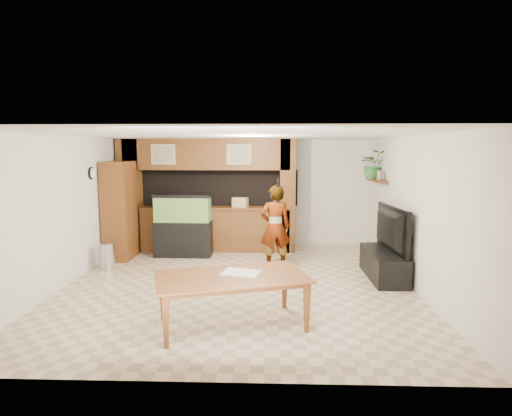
{
  "coord_description": "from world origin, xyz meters",
  "views": [
    {
      "loc": [
        0.55,
        -7.32,
        2.36
      ],
      "look_at": [
        0.29,
        0.6,
        1.27
      ],
      "focal_mm": 30.0,
      "sensor_mm": 36.0,
      "label": 1
    }
  ],
  "objects_px": {
    "aquarium": "(183,226)",
    "television": "(385,229)",
    "pantry_cabinet": "(120,210)",
    "dining_table": "(233,302)",
    "person": "(275,227)"
  },
  "relations": [
    {
      "from": "pantry_cabinet",
      "to": "aquarium",
      "type": "distance_m",
      "value": 1.4
    },
    {
      "from": "pantry_cabinet",
      "to": "aquarium",
      "type": "xyz_separation_m",
      "value": [
        1.32,
        0.23,
        -0.38
      ]
    },
    {
      "from": "pantry_cabinet",
      "to": "aquarium",
      "type": "relative_size",
      "value": 1.52
    },
    {
      "from": "aquarium",
      "to": "television",
      "type": "distance_m",
      "value": 4.31
    },
    {
      "from": "television",
      "to": "aquarium",
      "type": "bearing_deg",
      "value": 64.1
    },
    {
      "from": "pantry_cabinet",
      "to": "dining_table",
      "type": "relative_size",
      "value": 1.06
    },
    {
      "from": "pantry_cabinet",
      "to": "television",
      "type": "bearing_deg",
      "value": -13.57
    },
    {
      "from": "pantry_cabinet",
      "to": "person",
      "type": "height_order",
      "value": "pantry_cabinet"
    },
    {
      "from": "pantry_cabinet",
      "to": "person",
      "type": "xyz_separation_m",
      "value": [
        3.35,
        -0.72,
        -0.22
      ]
    },
    {
      "from": "person",
      "to": "dining_table",
      "type": "relative_size",
      "value": 0.84
    },
    {
      "from": "pantry_cabinet",
      "to": "dining_table",
      "type": "xyz_separation_m",
      "value": [
        2.76,
        -3.58,
        -0.7
      ]
    },
    {
      "from": "pantry_cabinet",
      "to": "television",
      "type": "distance_m",
      "value": 5.51
    },
    {
      "from": "aquarium",
      "to": "television",
      "type": "height_order",
      "value": "aquarium"
    },
    {
      "from": "dining_table",
      "to": "person",
      "type": "bearing_deg",
      "value": 61.65
    },
    {
      "from": "pantry_cabinet",
      "to": "television",
      "type": "xyz_separation_m",
      "value": [
        5.35,
        -1.29,
        -0.13
      ]
    }
  ]
}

